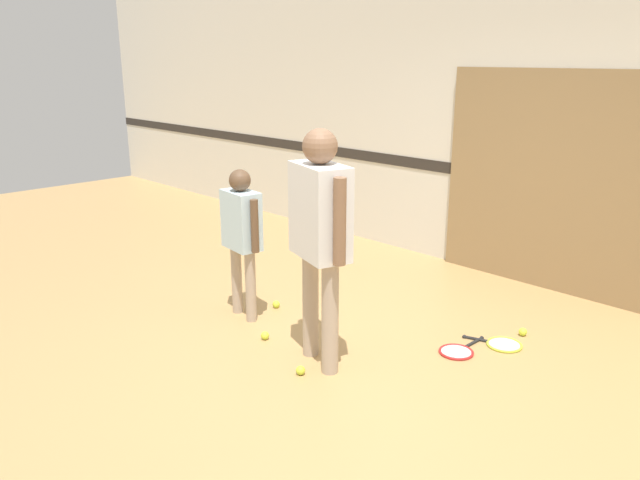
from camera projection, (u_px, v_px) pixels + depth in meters
name	position (u px, v px, depth m)	size (l,w,h in m)	color
ground_plane	(349.00, 364.00, 4.57)	(16.00, 16.00, 0.00)	tan
wall_back	(538.00, 120.00, 5.86)	(16.00, 0.07, 3.20)	silver
wall_panel	(551.00, 183.00, 5.83)	(2.18, 0.05, 2.07)	#93754C
person_instructor	(320.00, 224.00, 4.30)	(0.62, 0.40, 1.71)	tan
person_student_left	(242.00, 228.00, 5.19)	(0.49, 0.24, 1.29)	tan
racket_spare_on_floor	(502.00, 344.00, 4.87)	(0.49, 0.35, 0.03)	#C6D838
racket_second_spare	(458.00, 351.00, 4.76)	(0.27, 0.50, 0.03)	red
tennis_ball_near_instructor	(301.00, 370.00, 4.41)	(0.07, 0.07, 0.07)	#CCE038
tennis_ball_by_spare_racket	(523.00, 332.00, 5.03)	(0.07, 0.07, 0.07)	#CCE038
tennis_ball_stray_left	(265.00, 336.00, 4.96)	(0.07, 0.07, 0.07)	#CCE038
tennis_ball_stray_right	(276.00, 304.00, 5.59)	(0.07, 0.07, 0.07)	#CCE038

